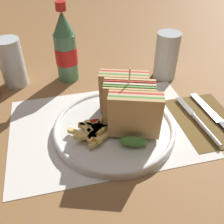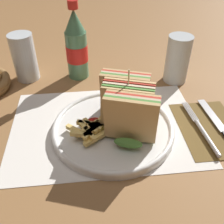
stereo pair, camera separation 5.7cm
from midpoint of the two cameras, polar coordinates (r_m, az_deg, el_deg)
ground_plane at (r=0.58m, az=-4.51°, el=-4.71°), size 4.00×4.00×0.00m
placemat at (r=0.60m, az=-4.09°, el=-3.30°), size 0.43×0.29×0.00m
plate_main at (r=0.58m, az=-2.38°, el=-3.63°), size 0.27×0.27×0.02m
club_sandwich at (r=0.54m, az=0.63°, el=1.30°), size 0.12×0.17×0.14m
fries_pile at (r=0.54m, az=-6.68°, el=-4.11°), size 0.11×0.09×0.02m
ketchup_blob at (r=0.57m, az=-6.60°, el=-2.58°), size 0.03×0.03×0.01m
napkin at (r=0.64m, az=17.34°, el=-1.72°), size 0.13×0.19×0.00m
fork at (r=0.61m, az=16.36°, el=-2.62°), size 0.02×0.18×0.01m
knife at (r=0.65m, az=19.34°, el=-1.25°), size 0.03×0.20×0.00m
coke_bottle_near at (r=0.74m, az=-12.33°, el=13.26°), size 0.06×0.06×0.21m
glass_near at (r=0.76m, az=9.55°, el=11.32°), size 0.07×0.07×0.13m
glass_far at (r=0.77m, az=-23.04°, el=9.74°), size 0.07×0.07×0.13m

